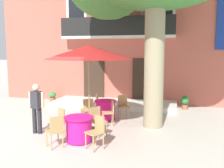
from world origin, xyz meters
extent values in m
plane|color=beige|center=(0.00, 0.00, 0.00)|extent=(120.00, 120.00, 0.00)
cube|color=#BC5B4C|center=(0.92, 7.00, 3.75)|extent=(13.00, 4.00, 7.50)
cube|color=#332319|center=(-0.38, 4.97, 1.15)|extent=(1.10, 0.08, 2.30)
cube|color=#332319|center=(2.22, 4.97, 1.15)|extent=(1.10, 0.08, 2.30)
cube|color=silver|center=(-1.28, 4.96, 4.65)|extent=(1.10, 0.08, 1.90)
cube|color=black|center=(-1.28, 4.93, 4.65)|extent=(0.84, 0.04, 1.60)
cube|color=silver|center=(0.92, 4.96, 4.65)|extent=(1.10, 0.08, 1.90)
cube|color=black|center=(0.92, 4.93, 4.65)|extent=(0.84, 0.04, 1.60)
cube|color=silver|center=(3.12, 4.96, 4.65)|extent=(1.10, 0.08, 1.90)
cube|color=black|center=(3.12, 4.93, 4.65)|extent=(0.84, 0.04, 1.60)
cube|color=silver|center=(0.92, 4.67, 3.34)|extent=(5.60, 0.65, 0.12)
cube|color=black|center=(0.92, 4.38, 3.85)|extent=(5.60, 0.06, 0.90)
cylinder|color=#B2B2B7|center=(-0.28, 4.50, 4.75)|extent=(0.04, 0.95, 1.33)
cube|color=yellow|center=(-0.28, 4.05, 5.05)|extent=(0.60, 0.29, 0.38)
cylinder|color=#B2B2B7|center=(2.12, 4.50, 4.75)|extent=(0.04, 0.95, 1.33)
cylinder|color=#995638|center=(-1.38, 4.70, 3.54)|extent=(0.35, 0.35, 0.29)
ellipsoid|color=#4C8E38|center=(-1.38, 4.70, 3.83)|extent=(0.45, 0.45, 0.28)
cylinder|color=#47423D|center=(0.15, 4.70, 3.52)|extent=(0.29, 0.29, 0.24)
ellipsoid|color=#38843D|center=(0.15, 4.70, 3.78)|extent=(0.38, 0.38, 0.30)
cylinder|color=#995638|center=(1.68, 4.70, 3.53)|extent=(0.32, 0.32, 0.25)
ellipsoid|color=#38843D|center=(1.68, 4.70, 3.81)|extent=(0.42, 0.42, 0.33)
cylinder|color=slate|center=(3.22, 4.70, 3.53)|extent=(0.31, 0.31, 0.26)
ellipsoid|color=#2D7533|center=(3.22, 4.70, 3.89)|extent=(0.41, 0.41, 0.46)
cube|color=navy|center=(5.79, 4.94, 4.12)|extent=(0.60, 0.06, 2.80)
cube|color=silver|center=(0.92, 4.07, 0.12)|extent=(5.91, 1.86, 0.25)
cylinder|color=gray|center=(3.02, 1.20, 2.10)|extent=(0.68, 0.68, 4.19)
cylinder|color=#DB1984|center=(1.04, -0.89, 0.37)|extent=(0.74, 0.74, 0.68)
cylinder|color=#DB1984|center=(1.04, -0.89, 0.74)|extent=(0.86, 0.86, 0.04)
cylinder|color=#2D2823|center=(1.04, -0.89, 0.01)|extent=(0.44, 0.44, 0.03)
cylinder|color=tan|center=(0.30, -1.46, 0.23)|extent=(0.04, 0.04, 0.45)
cylinder|color=tan|center=(0.53, -1.21, 0.23)|extent=(0.04, 0.04, 0.45)
cylinder|color=tan|center=(0.56, -1.69, 0.23)|extent=(0.04, 0.04, 0.45)
cylinder|color=tan|center=(0.78, -1.43, 0.23)|extent=(0.04, 0.04, 0.45)
cube|color=tan|center=(0.54, -1.45, 0.47)|extent=(0.56, 0.56, 0.04)
cube|color=tan|center=(0.68, -1.57, 0.70)|extent=(0.28, 0.31, 0.42)
cylinder|color=tan|center=(1.70, -1.55, 0.23)|extent=(0.04, 0.04, 0.45)
cylinder|color=tan|center=(1.42, -1.36, 0.23)|extent=(0.04, 0.04, 0.45)
cylinder|color=tan|center=(1.90, -1.27, 0.23)|extent=(0.04, 0.04, 0.45)
cylinder|color=tan|center=(1.62, -1.08, 0.23)|extent=(0.04, 0.04, 0.45)
cube|color=tan|center=(1.66, -1.31, 0.47)|extent=(0.56, 0.56, 0.04)
cube|color=tan|center=(1.76, -1.17, 0.70)|extent=(0.34, 0.25, 0.42)
cylinder|color=tan|center=(1.70, -0.22, 0.23)|extent=(0.04, 0.04, 0.45)
cylinder|color=tan|center=(1.51, -0.50, 0.23)|extent=(0.04, 0.04, 0.45)
cylinder|color=tan|center=(1.42, -0.03, 0.23)|extent=(0.04, 0.04, 0.45)
cylinder|color=tan|center=(1.23, -0.31, 0.23)|extent=(0.04, 0.04, 0.45)
cube|color=tan|center=(1.46, -0.27, 0.47)|extent=(0.56, 0.56, 0.04)
cube|color=tan|center=(1.32, -0.17, 0.70)|extent=(0.25, 0.34, 0.42)
cylinder|color=tan|center=(0.43, -0.18, 0.23)|extent=(0.04, 0.04, 0.45)
cylinder|color=tan|center=(0.70, -0.39, 0.23)|extent=(0.04, 0.04, 0.45)
cylinder|color=tan|center=(0.22, -0.44, 0.23)|extent=(0.04, 0.04, 0.45)
cylinder|color=tan|center=(0.48, -0.66, 0.23)|extent=(0.04, 0.04, 0.45)
cube|color=tan|center=(0.46, -0.42, 0.47)|extent=(0.56, 0.56, 0.04)
cube|color=tan|center=(0.34, -0.56, 0.70)|extent=(0.32, 0.27, 0.42)
cylinder|color=#DB1984|center=(1.15, 1.66, 0.37)|extent=(0.74, 0.74, 0.68)
cylinder|color=#DB1984|center=(1.15, 1.66, 0.74)|extent=(0.86, 0.86, 0.04)
cylinder|color=#2D2823|center=(1.15, 1.66, 0.01)|extent=(0.44, 0.44, 0.03)
cylinder|color=tan|center=(2.04, 1.94, 0.23)|extent=(0.04, 0.04, 0.45)
cylinder|color=tan|center=(1.74, 1.78, 0.23)|extent=(0.04, 0.04, 0.45)
cylinder|color=tan|center=(1.87, 2.24, 0.23)|extent=(0.04, 0.04, 0.45)
cylinder|color=tan|center=(1.58, 2.08, 0.23)|extent=(0.04, 0.04, 0.45)
cube|color=tan|center=(1.81, 2.01, 0.47)|extent=(0.54, 0.54, 0.04)
cube|color=tan|center=(1.72, 2.17, 0.70)|extent=(0.35, 0.22, 0.42)
cylinder|color=tan|center=(0.86, 2.55, 0.23)|extent=(0.04, 0.04, 0.45)
cylinder|color=tan|center=(1.02, 2.25, 0.23)|extent=(0.04, 0.04, 0.45)
cylinder|color=tan|center=(0.56, 2.39, 0.23)|extent=(0.04, 0.04, 0.45)
cylinder|color=tan|center=(0.72, 2.09, 0.23)|extent=(0.04, 0.04, 0.45)
cube|color=tan|center=(0.79, 2.32, 0.47)|extent=(0.54, 0.54, 0.04)
cube|color=tan|center=(0.63, 2.23, 0.70)|extent=(0.21, 0.35, 0.42)
cylinder|color=tan|center=(0.31, 1.24, 0.23)|extent=(0.04, 0.04, 0.45)
cylinder|color=tan|center=(0.58, 1.44, 0.23)|extent=(0.04, 0.04, 0.45)
cylinder|color=tan|center=(0.51, 0.97, 0.23)|extent=(0.04, 0.04, 0.45)
cylinder|color=tan|center=(0.78, 1.17, 0.23)|extent=(0.04, 0.04, 0.45)
cube|color=tan|center=(0.55, 1.21, 0.47)|extent=(0.56, 0.56, 0.04)
cube|color=tan|center=(0.65, 1.06, 0.70)|extent=(0.33, 0.26, 0.42)
cylinder|color=tan|center=(1.33, 0.74, 0.23)|extent=(0.04, 0.04, 0.45)
cylinder|color=tan|center=(1.20, 1.05, 0.23)|extent=(0.04, 0.04, 0.45)
cylinder|color=tan|center=(1.65, 0.86, 0.23)|extent=(0.04, 0.04, 0.45)
cylinder|color=tan|center=(1.52, 1.18, 0.23)|extent=(0.04, 0.04, 0.45)
cube|color=tan|center=(1.43, 0.96, 0.47)|extent=(0.52, 0.52, 0.04)
cube|color=tan|center=(1.59, 1.03, 0.70)|extent=(0.18, 0.37, 0.42)
cylinder|color=#997A56|center=(0.98, 0.24, 1.27)|extent=(0.06, 0.06, 2.55)
cylinder|color=#333333|center=(0.98, 0.24, 0.04)|extent=(0.44, 0.44, 0.08)
cone|color=#B21E1E|center=(0.98, 0.24, 2.62)|extent=(2.90, 2.90, 0.45)
cylinder|color=#995638|center=(-2.39, 4.18, 0.14)|extent=(0.31, 0.31, 0.28)
ellipsoid|color=#38843D|center=(-2.39, 4.18, 0.42)|extent=(0.40, 0.40, 0.28)
cylinder|color=#995638|center=(4.22, 4.25, 0.11)|extent=(0.27, 0.27, 0.22)
ellipsoid|color=#2D7533|center=(4.22, 4.25, 0.43)|extent=(0.35, 0.35, 0.42)
cylinder|color=#232328|center=(-0.66, -0.46, 0.42)|extent=(0.14, 0.14, 0.83)
cylinder|color=#232328|center=(-0.48, -0.46, 0.42)|extent=(0.14, 0.14, 0.83)
cube|color=#2D2D33|center=(-0.57, -0.46, 1.11)|extent=(0.39, 0.32, 0.56)
sphere|color=beige|center=(-0.57, -0.46, 1.51)|extent=(0.22, 0.22, 0.22)
cylinder|color=beige|center=(-0.79, -0.46, 1.11)|extent=(0.09, 0.09, 0.52)
cylinder|color=beige|center=(-0.35, -0.46, 1.11)|extent=(0.09, 0.09, 0.52)
camera|label=1|loc=(3.72, -7.66, 2.66)|focal=40.78mm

